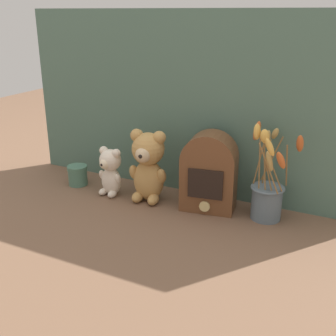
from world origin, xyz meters
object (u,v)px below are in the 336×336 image
object	(u,v)px
flower_vase	(267,192)
decorative_tin_tall	(78,175)
vintage_radio	(209,172)
teddy_bear_medium	(110,170)
teddy_bear_large	(148,164)

from	to	relation	value
flower_vase	decorative_tin_tall	size ratio (longest dim) A/B	4.14
vintage_radio	flower_vase	bearing A→B (deg)	3.30
teddy_bear_medium	decorative_tin_tall	bearing A→B (deg)	173.01
flower_vase	decorative_tin_tall	xyz separation A→B (m)	(-0.71, -0.04, -0.05)
teddy_bear_large	flower_vase	xyz separation A→B (m)	(0.40, 0.04, -0.04)
teddy_bear_large	vintage_radio	bearing A→B (deg)	7.76
teddy_bear_medium	decorative_tin_tall	size ratio (longest dim) A/B	2.33
teddy_bear_large	decorative_tin_tall	world-z (taller)	teddy_bear_large
teddy_bear_large	flower_vase	bearing A→B (deg)	5.65
teddy_bear_large	teddy_bear_medium	size ratio (longest dim) A/B	1.43
teddy_bear_medium	vintage_radio	size ratio (longest dim) A/B	0.67
decorative_tin_tall	vintage_radio	bearing A→B (deg)	2.95
vintage_radio	decorative_tin_tall	world-z (taller)	vintage_radio
teddy_bear_large	vintage_radio	xyz separation A→B (m)	(0.21, 0.03, -0.00)
teddy_bear_large	decorative_tin_tall	distance (m)	0.32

